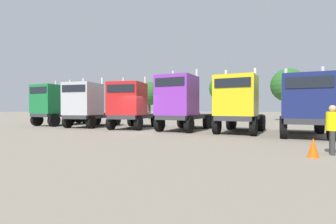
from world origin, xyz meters
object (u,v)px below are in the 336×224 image
(semi_truck_green, at_px, (57,105))
(traffic_cone_mid, at_px, (313,148))
(semi_truck_yellow, at_px, (238,104))
(semi_truck_navy, at_px, (305,105))
(visitor_in_hivis, at_px, (332,126))
(semi_truck_purple, at_px, (181,103))
(semi_truck_red, at_px, (131,105))
(semi_truck_silver, at_px, (87,104))

(semi_truck_green, xyz_separation_m, traffic_cone_mid, (20.33, -6.83, -1.64))
(semi_truck_yellow, bearing_deg, semi_truck_green, -88.56)
(semi_truck_navy, xyz_separation_m, visitor_in_hivis, (0.52, -5.50, -0.80))
(visitor_in_hivis, relative_size, traffic_cone_mid, 2.65)
(semi_truck_purple, bearing_deg, semi_truck_yellow, 90.56)
(semi_truck_yellow, bearing_deg, semi_truck_red, -88.00)
(semi_truck_red, height_order, semi_truck_purple, semi_truck_purple)
(semi_truck_purple, xyz_separation_m, semi_truck_yellow, (4.03, 0.02, -0.13))
(semi_truck_red, height_order, traffic_cone_mid, semi_truck_red)
(semi_truck_silver, height_order, semi_truck_red, semi_truck_silver)
(semi_truck_silver, distance_m, traffic_cone_mid, 17.44)
(semi_truck_silver, relative_size, semi_truck_purple, 0.96)
(visitor_in_hivis, bearing_deg, semi_truck_green, -12.64)
(semi_truck_purple, distance_m, semi_truck_navy, 7.79)
(semi_truck_green, distance_m, semi_truck_yellow, 16.72)
(semi_truck_green, bearing_deg, semi_truck_purple, 89.11)
(semi_truck_navy, distance_m, traffic_cone_mid, 6.55)
(semi_truck_green, relative_size, semi_truck_purple, 1.02)
(semi_truck_yellow, xyz_separation_m, semi_truck_navy, (3.74, -0.50, -0.08))
(semi_truck_silver, relative_size, traffic_cone_mid, 9.16)
(visitor_in_hivis, bearing_deg, semi_truck_silver, -15.01)
(semi_truck_silver, height_order, semi_truck_navy, semi_truck_silver)
(semi_truck_navy, xyz_separation_m, traffic_cone_mid, (-0.13, -6.37, -1.48))
(semi_truck_yellow, distance_m, semi_truck_navy, 3.77)
(visitor_in_hivis, height_order, traffic_cone_mid, visitor_in_hivis)
(semi_truck_red, bearing_deg, traffic_cone_mid, 48.28)
(semi_truck_silver, bearing_deg, visitor_in_hivis, 61.40)
(semi_truck_green, xyz_separation_m, semi_truck_silver, (4.19, -0.43, -0.01))
(semi_truck_purple, bearing_deg, semi_truck_red, -88.75)
(semi_truck_yellow, distance_m, traffic_cone_mid, 7.92)
(semi_truck_silver, height_order, semi_truck_purple, semi_truck_purple)
(semi_truck_silver, xyz_separation_m, visitor_in_hivis, (16.79, -5.53, -0.95))
(semi_truck_green, xyz_separation_m, semi_truck_yellow, (16.72, 0.04, -0.07))
(semi_truck_navy, bearing_deg, semi_truck_green, -92.75)
(semi_truck_red, bearing_deg, semi_truck_silver, -97.06)
(semi_truck_purple, height_order, visitor_in_hivis, semi_truck_purple)
(semi_truck_purple, relative_size, traffic_cone_mid, 9.58)
(semi_truck_silver, xyz_separation_m, semi_truck_yellow, (12.53, 0.47, -0.07))
(semi_truck_silver, bearing_deg, semi_truck_yellow, 81.77)
(semi_truck_green, xyz_separation_m, semi_truck_red, (8.46, -0.06, -0.09))
(semi_truck_purple, xyz_separation_m, visitor_in_hivis, (8.29, -5.97, -1.02))
(semi_truck_red, xyz_separation_m, semi_truck_purple, (4.23, 0.08, 0.15))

